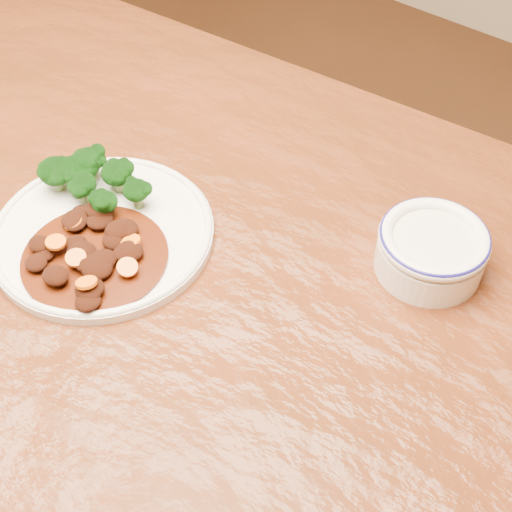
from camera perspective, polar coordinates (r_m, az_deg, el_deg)
The scene contains 6 objects.
ground at distance 1.54m, azimuth -7.34°, elevation -17.90°, with size 4.00×4.00×0.00m, color #432210.
dining_table at distance 0.97m, azimuth -11.09°, elevation -1.42°, with size 1.57×1.02×0.75m.
dinner_plate at distance 0.90m, azimuth -12.17°, elevation 1.89°, with size 0.28×0.28×0.02m.
broccoli_florets at distance 0.94m, azimuth -13.09°, elevation 6.31°, with size 0.14×0.09×0.05m.
mince_stew at distance 0.87m, azimuth -12.93°, elevation 0.44°, with size 0.17×0.17×0.03m.
dip_bowl at distance 0.86m, azimuth 13.87°, elevation 0.58°, with size 0.13×0.13×0.06m.
Camera 1 is at (0.53, -0.37, 1.39)m, focal length 50.00 mm.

